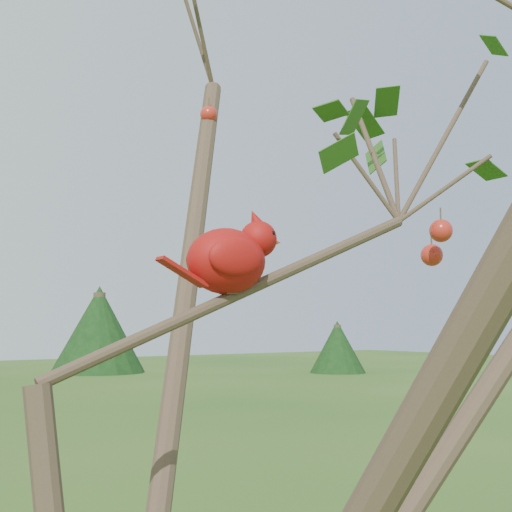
# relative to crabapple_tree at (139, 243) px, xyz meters

# --- Properties ---
(crabapple_tree) EXTENTS (2.35, 2.05, 2.95)m
(crabapple_tree) POSITION_rel_crabapple_tree_xyz_m (0.00, 0.00, 0.00)
(crabapple_tree) COLOR #413123
(crabapple_tree) RESTS_ON ground
(cardinal) EXTENTS (0.20, 0.11, 0.14)m
(cardinal) POSITION_rel_crabapple_tree_xyz_m (0.20, 0.10, 0.00)
(cardinal) COLOR #A6120E
(cardinal) RESTS_ON ground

